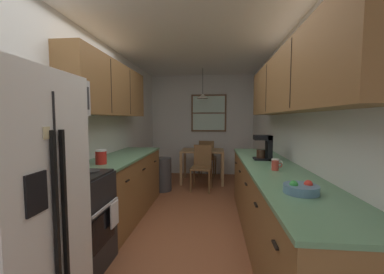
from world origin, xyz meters
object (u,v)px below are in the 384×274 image
Objects in this scene: dining_table at (202,155)px; dining_chair_far at (207,156)px; refrigerator at (5,211)px; microwave_over_range at (54,96)px; dining_chair_near at (202,165)px; trash_bin at (163,174)px; stove_range at (71,222)px; storage_canister at (101,157)px; fruit_bowl at (301,188)px; table_serving_bowl at (202,149)px; mug_by_coffeemaker at (275,166)px; mug_spare at (276,163)px; coffee_maker at (265,147)px.

dining_table is 1.05× the size of dining_chair_far.
microwave_over_range is (-0.15, 0.71, 0.77)m from refrigerator.
dining_table is 1.05× the size of dining_chair_near.
dining_chair_near reaches higher than trash_bin.
dining_table is (1.02, 3.99, -0.25)m from refrigerator.
stove_range is 1.67× the size of trash_bin.
fruit_bowl is (1.95, -0.92, -0.05)m from storage_canister.
stove_range reaches higher than dining_table.
table_serving_bowl is at bearing 104.52° from fruit_bowl.
dining_chair_far is 8.25× the size of mug_by_coffeemaker.
trash_bin is (-0.85, -1.28, -0.17)m from dining_chair_far.
microwave_over_range is at bearing -113.62° from dining_chair_near.
mug_spare is (2.00, 0.64, 0.47)m from stove_range.
refrigerator is at bearing -103.64° from dining_chair_far.
dining_chair_far is 2.91m from coffee_maker.
microwave_over_range is at bearing 102.29° from refrigerator.
dining_chair_near is 1.00× the size of dining_chair_far.
mug_by_coffeemaker is at bearing 12.90° from microwave_over_range.
dining_chair_far is at bearing 86.38° from dining_chair_near.
dining_table is 1.44× the size of trash_bin.
refrigerator reaches higher than dining_chair_far.
microwave_over_range is at bearing -167.10° from mug_by_coffeemaker.
dining_chair_near is 2.45m from mug_by_coffeemaker.
table_serving_bowl is (-0.92, 2.74, -0.18)m from mug_by_coffeemaker.
microwave_over_range is 3.17m from dining_chair_near.
mug_by_coffeemaker is at bearing -92.09° from coffee_maker.
mug_spare is at bearing -75.00° from dining_chair_far.
coffee_maker reaches higher than mug_by_coffeemaker.
stove_range reaches higher than trash_bin.
mug_spare is (1.71, -1.92, 0.62)m from trash_bin.
mug_by_coffeemaker is 0.17m from mug_spare.
coffee_maker is 1.32× the size of fruit_bowl.
dining_table is at bearing 74.86° from table_serving_bowl.
coffee_maker is 1.41m from fruit_bowl.
dining_table is 2.40m from coffee_maker.
trash_bin is at bearing 131.63° from mug_spare.
fruit_bowl reaches higher than trash_bin.
stove_range is 0.81m from storage_canister.
mug_by_coffeemaker is 0.45× the size of fruit_bowl.
fruit_bowl is at bearing -93.39° from mug_spare.
coffee_maker reaches higher than dining_table.
microwave_over_range is 1.76× the size of coffee_maker.
table_serving_bowl reaches higher than dining_table.
storage_canister is (-1.06, -2.65, 0.37)m from dining_table.
refrigerator is 0.81m from stove_range.
dining_chair_far is 0.69m from table_serving_bowl.
refrigerator is at bearing -106.78° from dining_chair_near.
mug_by_coffeemaker is at bearing -51.48° from trash_bin.
refrigerator is 1.95m from fruit_bowl.
mug_spare reaches higher than dining_chair_near.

